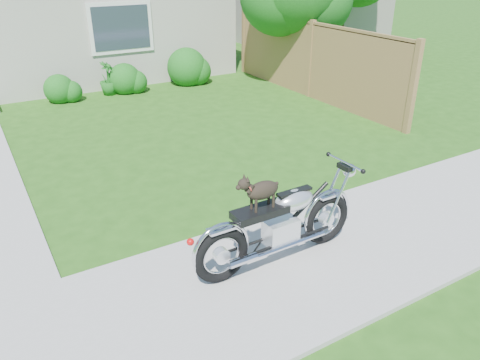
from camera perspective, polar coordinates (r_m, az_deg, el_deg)
name	(u,v)px	position (r m, az deg, el deg)	size (l,w,h in m)	color
ground	(173,310)	(5.11, -8.13, -15.46)	(80.00, 80.00, 0.00)	#235114
sidewalk	(173,309)	(5.10, -8.15, -15.30)	(24.00, 2.20, 0.04)	#9E9B93
fence	(311,60)	(12.32, 8.61, 14.31)	(0.12, 6.62, 1.90)	olive
shrub_row	(8,91)	(12.49, -26.47, 9.65)	(10.64, 1.10, 1.10)	#195B18
potted_plant_right	(108,78)	(12.92, -15.76, 11.84)	(0.47, 0.47, 0.85)	#1B601A
motorcycle_with_dog	(280,222)	(5.45, 4.93, -5.09)	(2.22, 0.60, 1.20)	black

